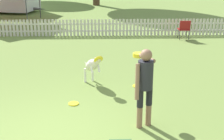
# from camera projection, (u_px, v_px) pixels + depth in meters

# --- Properties ---
(ground_plane) EXTENTS (240.00, 240.00, 0.00)m
(ground_plane) POSITION_uv_depth(u_px,v_px,m) (47.00, 140.00, 5.52)
(ground_plane) COLOR olive
(handler_person) EXTENTS (0.40, 1.03, 1.53)m
(handler_person) POSITION_uv_depth(u_px,v_px,m) (145.00, 79.00, 5.72)
(handler_person) COLOR #8C664C
(handler_person) RESTS_ON ground_plane
(leaping_dog) EXTENTS (0.57, 0.95, 0.88)m
(leaping_dog) POSITION_uv_depth(u_px,v_px,m) (93.00, 65.00, 7.85)
(leaping_dog) COLOR beige
(leaping_dog) RESTS_ON ground_plane
(frisbee_near_handler) EXTENTS (0.23, 0.23, 0.02)m
(frisbee_near_handler) POSITION_uv_depth(u_px,v_px,m) (74.00, 104.00, 6.92)
(frisbee_near_handler) COLOR yellow
(frisbee_near_handler) RESTS_ON ground_plane
(frisbee_near_dog) EXTENTS (0.23, 0.23, 0.02)m
(frisbee_near_dog) POSITION_uv_depth(u_px,v_px,m) (137.00, 86.00, 7.91)
(frisbee_near_dog) COLOR yellow
(frisbee_near_dog) RESTS_ON ground_plane
(picket_fence) EXTENTS (24.98, 0.04, 0.71)m
(picket_fence) POSITION_uv_depth(u_px,v_px,m) (80.00, 28.00, 13.27)
(picket_fence) COLOR beige
(picket_fence) RESTS_ON ground_plane
(folding_chair_blue_left) EXTENTS (0.43, 0.45, 0.79)m
(folding_chair_blue_left) POSITION_uv_depth(u_px,v_px,m) (184.00, 28.00, 12.61)
(folding_chair_blue_left) COLOR #333338
(folding_chair_blue_left) RESTS_ON ground_plane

